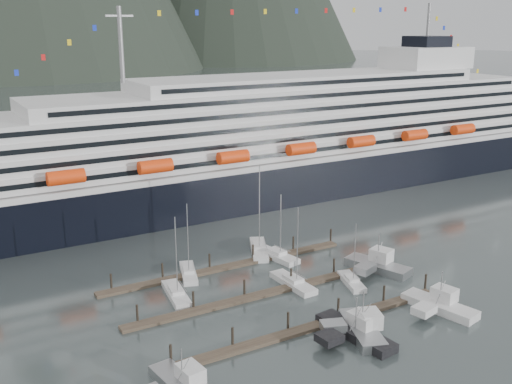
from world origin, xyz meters
TOP-DOWN VIEW (x-y plane):
  - ground at (0.00, 0.00)m, footprint 1600.00×1600.00m
  - cruise_ship at (30.03, 54.94)m, footprint 210.00×30.40m
  - dock_near at (-4.93, -9.95)m, footprint 48.18×2.28m
  - dock_mid at (-4.93, 3.05)m, footprint 48.18×2.28m
  - dock_far at (-4.93, 16.05)m, footprint 48.18×2.28m
  - sailboat_b at (-17.59, 9.63)m, footprint 4.08×10.37m
  - sailboat_c at (1.18, 3.73)m, footprint 3.18×10.34m
  - sailboat_e at (-12.42, 16.47)m, footprint 5.26×9.70m
  - sailboat_f at (5.26, 15.55)m, footprint 4.63×10.39m
  - sailboat_g at (3.95, 19.99)m, footprint 7.65×11.75m
  - sailboat_h at (10.16, -0.66)m, footprint 4.69×8.47m
  - trawler_b at (0.52, -14.84)m, footprint 9.69×11.76m
  - trawler_c at (-0.80, -15.02)m, footprint 9.51×13.39m
  - trawler_d at (15.77, -15.03)m, footprint 9.34×12.28m
  - trawler_e at (17.87, 1.71)m, footprint 10.26×12.48m

SIDE VIEW (x-z plane):
  - ground at x=0.00m, z-range 0.00..0.00m
  - dock_near at x=-4.93m, z-range -1.29..1.91m
  - dock_mid at x=-4.93m, z-range -1.29..1.91m
  - dock_far at x=-4.93m, z-range -1.29..1.91m
  - sailboat_h at x=10.16m, z-range -5.35..6.14m
  - sailboat_e at x=-12.42m, z-range -6.52..7.35m
  - sailboat_b at x=-17.59m, z-range -6.76..7.61m
  - sailboat_f at x=5.26m, z-range -6.20..7.07m
  - sailboat_c at x=1.18m, z-range -6.86..7.73m
  - sailboat_g at x=3.95m, z-range -8.53..9.46m
  - trawler_c at x=-0.80m, z-range -2.47..4.20m
  - trawler_d at x=15.77m, z-range -2.61..4.41m
  - trawler_b at x=0.52m, z-range -2.72..4.56m
  - trawler_e at x=17.87m, z-range -2.91..4.83m
  - cruise_ship at x=30.03m, z-range -13.11..37.19m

